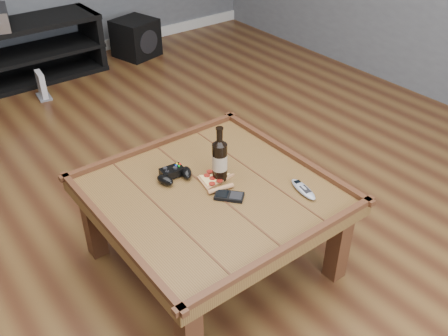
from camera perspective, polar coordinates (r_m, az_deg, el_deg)
ground at (r=2.54m, az=-1.26°, el=-10.78°), size 6.00×6.00×0.00m
baseboard at (r=4.90m, az=-22.93°, el=10.57°), size 5.00×0.02×0.10m
coffee_table at (r=2.28m, az=-1.38°, el=-3.82°), size 1.03×1.03×0.48m
media_console at (r=4.61m, az=-22.55°, el=11.93°), size 1.40×0.45×0.50m
beer_bottle at (r=2.27m, az=-0.49°, el=1.07°), size 0.07×0.07×0.27m
game_controller at (r=2.32m, az=-5.71°, el=-0.71°), size 0.19×0.13×0.05m
pizza_slice at (r=2.29m, az=-1.18°, el=-1.51°), size 0.18×0.25×0.02m
smartphone at (r=2.20m, az=0.60°, el=-3.22°), size 0.14×0.14×0.02m
remote_control at (r=2.26m, az=9.05°, el=-2.41°), size 0.08×0.18×0.03m
subwoofer at (r=4.93m, az=-10.05°, el=14.42°), size 0.42×0.42×0.35m
game_console at (r=4.29m, az=-20.10°, el=8.76°), size 0.12×0.18×0.22m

